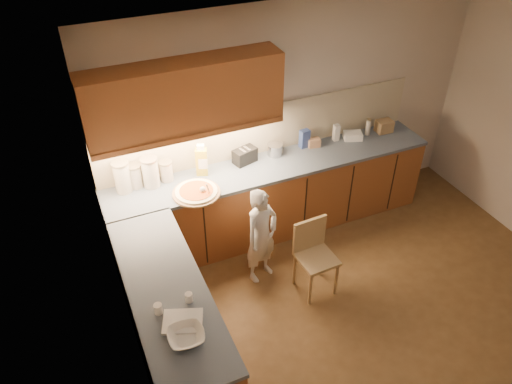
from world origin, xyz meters
TOP-DOWN VIEW (x-y plane):
  - room at (0.00, 0.00)m, footprint 4.54×4.50m
  - l_counter at (-0.92, 1.25)m, footprint 3.77×2.62m
  - backsplash at (-0.38, 1.99)m, footprint 3.75×0.02m
  - upper_cabinets at (-1.27, 1.82)m, footprint 1.95×0.36m
  - pizza_on_board at (-1.32, 1.51)m, footprint 0.49×0.49m
  - child at (-0.81, 1.03)m, footprint 0.47×0.40m
  - wooden_chair at (-0.39, 0.69)m, footprint 0.38×0.38m
  - mixing_bowl at (-1.95, -0.16)m, footprint 0.29×0.29m
  - canister_a at (-1.99, 1.86)m, footprint 0.17×0.17m
  - canister_b at (-1.86, 1.89)m, footprint 0.15×0.15m
  - canister_c at (-1.70, 1.84)m, footprint 0.18×0.18m
  - canister_d at (-1.53, 1.87)m, footprint 0.14×0.14m
  - oil_jug at (-1.15, 1.83)m, footprint 0.15×0.13m
  - toaster at (-0.65, 1.86)m, footprint 0.29×0.21m
  - steel_pot at (-0.27, 1.87)m, footprint 0.18×0.18m
  - blue_box at (0.11, 1.89)m, footprint 0.12×0.09m
  - card_box_a at (0.22, 1.85)m, footprint 0.15×0.12m
  - white_bottle at (0.53, 1.87)m, footprint 0.07×0.07m
  - flat_pack at (0.73, 1.82)m, footprint 0.25×0.21m
  - tall_jar at (0.95, 1.83)m, footprint 0.07×0.07m
  - card_box_b at (1.17, 1.82)m, footprint 0.19×0.15m
  - dough_cloth at (-1.93, 0.00)m, footprint 0.36×0.32m
  - spice_jar_a at (-2.07, 0.16)m, footprint 0.08×0.08m
  - spice_jar_b at (-1.82, 0.18)m, footprint 0.06×0.06m

SIDE VIEW (x-z plane):
  - l_counter at x=-0.92m, z-range 0.00..0.92m
  - wooden_chair at x=-0.39m, z-range 0.07..0.88m
  - child at x=-0.81m, z-range 0.00..1.11m
  - dough_cloth at x=-1.93m, z-range 0.92..0.94m
  - pizza_on_board at x=-1.32m, z-range 0.84..1.04m
  - mixing_bowl at x=-1.95m, z-range 0.92..0.99m
  - spice_jar_b at x=-1.82m, z-range 0.92..1.00m
  - flat_pack at x=0.73m, z-range 0.92..1.01m
  - spice_jar_a at x=-2.07m, z-range 0.92..1.01m
  - card_box_a at x=0.22m, z-range 0.92..1.02m
  - steel_pot at x=-0.27m, z-range 0.92..1.06m
  - card_box_b at x=1.17m, z-range 0.92..1.07m
  - toaster at x=-0.65m, z-range 0.92..1.09m
  - white_bottle at x=0.53m, z-range 0.92..1.12m
  - tall_jar at x=0.95m, z-range 0.92..1.13m
  - blue_box at x=0.11m, z-range 0.92..1.14m
  - canister_d at x=-1.53m, z-range 0.92..1.15m
  - canister_b at x=-1.86m, z-range 0.92..1.18m
  - oil_jug at x=-1.15m, z-range 0.90..1.27m
  - canister_c at x=-1.70m, z-range 0.92..1.26m
  - canister_a at x=-1.99m, z-range 0.92..1.27m
  - backsplash at x=-0.38m, z-range 0.92..1.50m
  - room at x=0.00m, z-range 0.37..2.99m
  - upper_cabinets at x=-1.27m, z-range 1.48..2.21m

